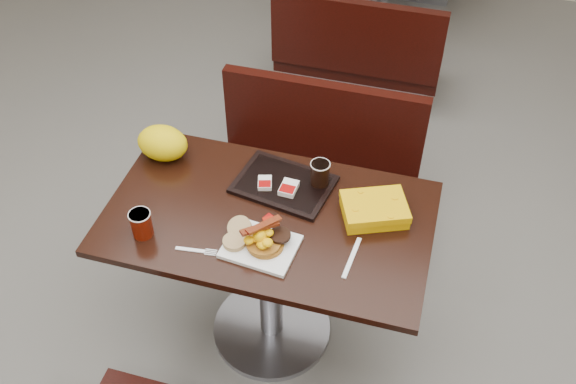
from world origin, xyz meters
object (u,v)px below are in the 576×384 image
(platter, at_px, (261,247))
(coffee_cup_near, at_px, (141,224))
(tray, at_px, (284,184))
(paper_bag, at_px, (163,143))
(knife, at_px, (352,258))
(coffee_cup_far, at_px, (320,173))
(pancake_stack, at_px, (266,243))
(clamshell, at_px, (374,210))
(fork, at_px, (190,250))
(hashbrown_sleeve_left, at_px, (265,183))
(hashbrown_sleeve_right, at_px, (289,188))
(bench_far_s, at_px, (361,41))
(bench_near_n, at_px, (312,169))
(table_near, at_px, (270,278))

(platter, distance_m, coffee_cup_near, 0.43)
(tray, distance_m, paper_bag, 0.51)
(knife, bearing_deg, coffee_cup_far, -143.59)
(pancake_stack, xyz_separation_m, paper_bag, (-0.54, 0.35, 0.04))
(clamshell, bearing_deg, fork, -172.72)
(hashbrown_sleeve_left, relative_size, hashbrown_sleeve_right, 0.85)
(knife, height_order, hashbrown_sleeve_left, hashbrown_sleeve_left)
(platter, distance_m, tray, 0.32)
(bench_far_s, relative_size, fork, 6.82)
(bench_near_n, distance_m, platter, 0.95)
(platter, distance_m, hashbrown_sleeve_left, 0.30)
(table_near, height_order, clamshell, clamshell)
(fork, distance_m, hashbrown_sleeve_left, 0.40)
(clamshell, bearing_deg, pancake_stack, -164.93)
(pancake_stack, distance_m, fork, 0.27)
(platter, distance_m, pancake_stack, 0.03)
(pancake_stack, height_order, fork, pancake_stack)
(paper_bag, bearing_deg, bench_near_n, 45.22)
(pancake_stack, xyz_separation_m, coffee_cup_far, (0.11, 0.36, 0.04))
(bench_far_s, xyz_separation_m, tray, (0.01, -1.74, 0.40))
(knife, bearing_deg, fork, -72.72)
(hashbrown_sleeve_left, xyz_separation_m, clamshell, (0.43, -0.03, 0.00))
(table_near, xyz_separation_m, knife, (0.34, -0.12, 0.38))
(pancake_stack, bearing_deg, knife, 7.60)
(pancake_stack, xyz_separation_m, hashbrown_sleeve_left, (-0.09, 0.29, -0.00))
(platter, relative_size, knife, 1.31)
(clamshell, bearing_deg, knife, -122.04)
(coffee_cup_near, bearing_deg, hashbrown_sleeve_left, 44.54)
(coffee_cup_far, bearing_deg, pancake_stack, -106.34)
(fork, height_order, hashbrown_sleeve_left, hashbrown_sleeve_left)
(platter, height_order, coffee_cup_near, coffee_cup_near)
(fork, xyz_separation_m, coffee_cup_far, (0.36, 0.44, 0.06))
(coffee_cup_near, xyz_separation_m, hashbrown_sleeve_left, (0.35, 0.34, -0.03))
(platter, xyz_separation_m, coffee_cup_far, (0.12, 0.36, 0.06))
(clamshell, relative_size, paper_bag, 1.13)
(hashbrown_sleeve_left, bearing_deg, pancake_stack, -88.33)
(tray, bearing_deg, coffee_cup_far, 25.80)
(bench_near_n, xyz_separation_m, paper_bag, (-0.50, -0.50, 0.46))
(knife, xyz_separation_m, tray, (-0.33, 0.28, 0.01))
(table_near, xyz_separation_m, clamshell, (0.37, 0.10, 0.41))
(clamshell, distance_m, paper_bag, 0.88)
(tray, distance_m, coffee_cup_far, 0.15)
(hashbrown_sleeve_left, bearing_deg, bench_near_n, 68.36)
(knife, xyz_separation_m, hashbrown_sleeve_right, (-0.30, 0.25, 0.03))
(paper_bag, bearing_deg, bench_far_s, 73.69)
(bench_near_n, relative_size, pancake_stack, 7.80)
(table_near, distance_m, coffee_cup_near, 0.62)
(bench_far_s, distance_m, hashbrown_sleeve_left, 1.81)
(hashbrown_sleeve_right, bearing_deg, paper_bag, 175.82)
(hashbrown_sleeve_left, bearing_deg, table_near, -83.86)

